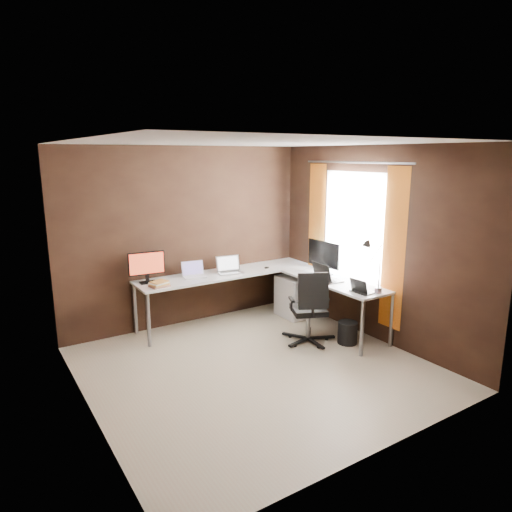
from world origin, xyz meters
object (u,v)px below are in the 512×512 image
at_px(laptop_silver, 229,269).
at_px(laptop_black_small, 361,289).
at_px(office_chair, 309,321).
at_px(monitor_left, 147,265).
at_px(book_stack, 159,284).
at_px(laptop_white, 194,273).
at_px(laptop_black_big, 325,277).
at_px(drawer_pedestal, 295,296).
at_px(wastebasket, 347,333).
at_px(monitor_right, 324,256).
at_px(desk_lamp, 372,260).

height_order(laptop_silver, laptop_black_small, laptop_silver).
xyz_separation_m(laptop_silver, office_chair, (0.47, -1.23, -0.50)).
height_order(monitor_left, laptop_silver, monitor_left).
bearing_deg(book_stack, office_chair, -34.48).
xyz_separation_m(laptop_white, laptop_black_big, (1.39, -1.15, 0.01)).
xyz_separation_m(monitor_left, book_stack, (0.06, -0.26, -0.20)).
xyz_separation_m(laptop_white, laptop_silver, (0.53, -0.07, 0.00)).
distance_m(monitor_left, laptop_black_big, 2.37).
bearing_deg(laptop_black_small, office_chair, 36.56).
relative_size(drawer_pedestal, wastebasket, 2.08).
relative_size(monitor_right, wastebasket, 2.02).
bearing_deg(desk_lamp, wastebasket, 100.57).
distance_m(monitor_left, laptop_white, 0.67).
xyz_separation_m(laptop_black_big, wastebasket, (0.01, -0.45, -0.64)).
bearing_deg(laptop_white, book_stack, -150.71).
xyz_separation_m(laptop_white, book_stack, (-0.58, -0.22, -0.01)).
distance_m(desk_lamp, office_chair, 1.13).
relative_size(monitor_right, laptop_black_small, 2.18).
height_order(drawer_pedestal, office_chair, office_chair).
bearing_deg(laptop_silver, laptop_black_big, -40.74).
height_order(monitor_left, desk_lamp, desk_lamp).
bearing_deg(desk_lamp, laptop_black_big, 85.37).
height_order(laptop_black_small, office_chair, office_chair).
distance_m(monitor_left, laptop_silver, 1.19).
bearing_deg(laptop_black_small, laptop_black_big, -1.62).
height_order(laptop_black_big, office_chair, laptop_black_big).
bearing_deg(laptop_white, desk_lamp, -41.73).
height_order(laptop_white, laptop_silver, laptop_silver).
bearing_deg(office_chair, laptop_white, 151.92).
distance_m(monitor_right, book_stack, 2.28).
xyz_separation_m(drawer_pedestal, book_stack, (-2.04, 0.19, 0.46)).
xyz_separation_m(drawer_pedestal, desk_lamp, (0.05, -1.43, 0.84)).
bearing_deg(desk_lamp, drawer_pedestal, 77.68).
relative_size(monitor_right, book_stack, 2.26).
bearing_deg(laptop_black_small, laptop_silver, 24.59).
bearing_deg(laptop_white, wastebasket, -39.95).
bearing_deg(drawer_pedestal, book_stack, 174.62).
distance_m(book_stack, desk_lamp, 2.67).
distance_m(monitor_right, laptop_black_small, 0.96).
xyz_separation_m(monitor_left, monitor_right, (2.23, -0.93, 0.04)).
bearing_deg(laptop_white, monitor_left, -175.30).
height_order(office_chair, wastebasket, office_chair).
xyz_separation_m(monitor_right, laptop_black_big, (-0.20, -0.27, -0.22)).
distance_m(laptop_white, laptop_silver, 0.53).
xyz_separation_m(desk_lamp, office_chair, (-0.51, 0.54, -0.86)).
relative_size(book_stack, office_chair, 0.27).
height_order(monitor_left, laptop_black_small, monitor_left).
height_order(drawer_pedestal, desk_lamp, desk_lamp).
relative_size(laptop_black_small, book_stack, 1.04).
xyz_separation_m(monitor_right, wastebasket, (-0.19, -0.72, -0.86)).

